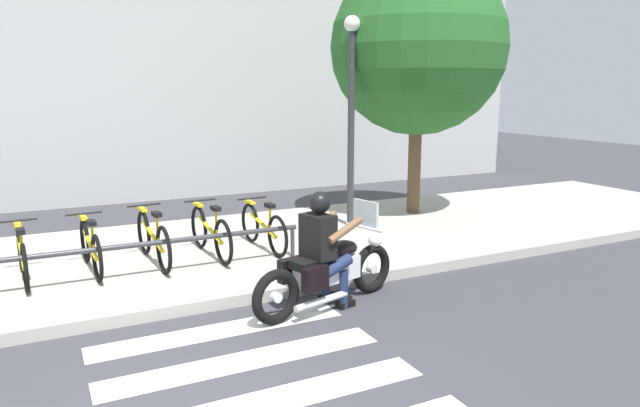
# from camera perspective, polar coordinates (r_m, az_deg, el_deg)

# --- Properties ---
(sidewalk) EXTENTS (24.00, 4.40, 0.15)m
(sidewalk) POSITION_cam_1_polar(r_m,az_deg,el_deg) (9.01, -19.55, -5.72)
(sidewalk) COLOR #A8A399
(sidewalk) RESTS_ON ground
(crosswalk_stripe_2) EXTENTS (2.80, 0.40, 0.01)m
(crosswalk_stripe_2) POSITION_cam_1_polar(r_m,az_deg,el_deg) (5.23, -4.48, -18.68)
(crosswalk_stripe_2) COLOR white
(crosswalk_stripe_2) RESTS_ON ground
(crosswalk_stripe_3) EXTENTS (2.80, 0.40, 0.01)m
(crosswalk_stripe_3) POSITION_cam_1_polar(r_m,az_deg,el_deg) (5.90, -7.48, -15.08)
(crosswalk_stripe_3) COLOR white
(crosswalk_stripe_3) RESTS_ON ground
(crosswalk_stripe_4) EXTENTS (2.80, 0.40, 0.01)m
(crosswalk_stripe_4) POSITION_cam_1_polar(r_m,az_deg,el_deg) (6.59, -9.79, -12.20)
(crosswalk_stripe_4) COLOR white
(crosswalk_stripe_4) RESTS_ON ground
(motorcycle) EXTENTS (2.15, 0.89, 1.23)m
(motorcycle) POSITION_cam_1_polar(r_m,az_deg,el_deg) (7.00, 0.80, -6.60)
(motorcycle) COLOR black
(motorcycle) RESTS_ON ground
(rider) EXTENTS (0.72, 0.65, 1.44)m
(rider) POSITION_cam_1_polar(r_m,az_deg,el_deg) (6.85, 0.31, -3.80)
(rider) COLOR black
(rider) RESTS_ON ground
(bicycle_2) EXTENTS (0.48, 1.63, 0.74)m
(bicycle_2) POSITION_cam_1_polar(r_m,az_deg,el_deg) (8.44, -27.24, -4.54)
(bicycle_2) COLOR black
(bicycle_2) RESTS_ON sidewalk
(bicycle_3) EXTENTS (0.48, 1.62, 0.76)m
(bicycle_3) POSITION_cam_1_polar(r_m,az_deg,el_deg) (8.45, -21.62, -4.00)
(bicycle_3) COLOR black
(bicycle_3) RESTS_ON sidewalk
(bicycle_4) EXTENTS (0.48, 1.75, 0.80)m
(bicycle_4) POSITION_cam_1_polar(r_m,az_deg,el_deg) (8.54, -16.08, -3.37)
(bicycle_4) COLOR black
(bicycle_4) RESTS_ON sidewalk
(bicycle_5) EXTENTS (0.48, 1.71, 0.80)m
(bicycle_5) POSITION_cam_1_polar(r_m,az_deg,el_deg) (8.72, -10.72, -2.82)
(bicycle_5) COLOR black
(bicycle_5) RESTS_ON sidewalk
(bicycle_6) EXTENTS (0.48, 1.64, 0.77)m
(bicycle_6) POSITION_cam_1_polar(r_m,az_deg,el_deg) (8.97, -5.61, -2.36)
(bicycle_6) COLOR black
(bicycle_6) RESTS_ON sidewalk
(bike_rack) EXTENTS (5.57, 0.07, 0.49)m
(bike_rack) POSITION_cam_1_polar(r_m,az_deg,el_deg) (7.90, -21.31, -4.43)
(bike_rack) COLOR #333338
(bike_rack) RESTS_ON sidewalk
(street_lamp) EXTENTS (0.28, 0.28, 3.82)m
(street_lamp) POSITION_cam_1_polar(r_m,az_deg,el_deg) (10.32, 3.10, 9.86)
(street_lamp) COLOR #2D2D33
(street_lamp) RESTS_ON ground
(tree_near_rack) EXTENTS (3.35, 3.35, 5.05)m
(tree_near_rack) POSITION_cam_1_polar(r_m,az_deg,el_deg) (11.58, 9.62, 14.90)
(tree_near_rack) COLOR brown
(tree_near_rack) RESTS_ON ground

